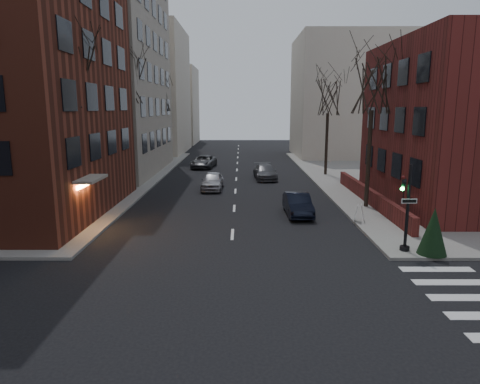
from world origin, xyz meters
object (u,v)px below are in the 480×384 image
at_px(tree_left_a, 70,73).
at_px(streetlamp_near, 125,140).
at_px(sandwich_board, 359,213).
at_px(tree_left_c, 160,95).
at_px(tree_right_a, 373,85).
at_px(parked_sedan, 298,204).
at_px(evergreen_shrub, 433,231).
at_px(traffic_signal, 406,213).
at_px(tree_right_b, 328,97).
at_px(car_lane_silver, 212,181).
at_px(car_lane_far, 204,162).
at_px(car_lane_gray, 265,172).
at_px(tree_left_b, 127,79).
at_px(streetlamp_far, 169,128).

distance_m(tree_left_a, streetlamp_near, 9.07).
bearing_deg(streetlamp_near, sandwich_board, -26.78).
bearing_deg(tree_left_c, tree_right_a, -51.34).
distance_m(streetlamp_near, sandwich_board, 17.73).
distance_m(streetlamp_near, parked_sedan, 13.98).
bearing_deg(evergreen_shrub, tree_left_a, 162.85).
distance_m(traffic_signal, evergreen_shrub, 1.38).
bearing_deg(tree_left_a, traffic_signal, -16.65).
bearing_deg(tree_right_b, tree_left_a, -134.36).
height_order(traffic_signal, sandwich_board, traffic_signal).
relative_size(tree_right_a, tree_right_b, 1.06).
height_order(tree_left_c, streetlamp_near, tree_left_c).
height_order(tree_left_a, streetlamp_near, tree_left_a).
distance_m(tree_right_b, streetlamp_near, 20.01).
distance_m(car_lane_silver, evergreen_shrub, 19.57).
relative_size(tree_left_c, evergreen_shrub, 4.57).
relative_size(parked_sedan, car_lane_far, 0.84).
bearing_deg(tree_left_c, evergreen_shrub, -60.50).
distance_m(tree_left_c, car_lane_gray, 16.96).
bearing_deg(streetlamp_near, car_lane_gray, 36.05).
bearing_deg(streetlamp_near, tree_left_c, 91.91).
relative_size(car_lane_far, evergreen_shrub, 2.33).
distance_m(parked_sedan, evergreen_shrub, 9.19).
distance_m(parked_sedan, car_lane_gray, 13.83).
bearing_deg(traffic_signal, evergreen_shrub, -24.45).
relative_size(tree_left_a, tree_left_c, 1.06).
distance_m(tree_left_b, car_lane_silver, 10.79).
distance_m(sandwich_board, evergreen_shrub, 5.96).
relative_size(tree_left_c, tree_right_a, 1.00).
xyz_separation_m(car_lane_silver, car_lane_far, (-1.85, 13.04, -0.03)).
distance_m(car_lane_gray, evergreen_shrub, 22.36).
bearing_deg(sandwich_board, parked_sedan, 165.09).
distance_m(streetlamp_far, car_lane_silver, 18.72).
relative_size(tree_left_b, car_lane_far, 2.18).
relative_size(tree_left_a, tree_right_a, 1.06).
distance_m(tree_left_a, parked_sedan, 15.14).
xyz_separation_m(tree_left_c, streetlamp_near, (0.60, -18.00, -3.79)).
distance_m(tree_right_b, car_lane_gray, 9.43).
bearing_deg(tree_left_b, tree_right_a, -24.44).
height_order(streetlamp_far, car_lane_far, streetlamp_far).
relative_size(traffic_signal, tree_left_c, 0.41).
bearing_deg(streetlamp_far, tree_right_a, -54.69).
height_order(parked_sedan, car_lane_gray, car_lane_gray).
xyz_separation_m(traffic_signal, tree_right_b, (0.86, 23.01, 5.68)).
bearing_deg(streetlamp_far, tree_left_b, -92.15).
xyz_separation_m(streetlamp_near, car_lane_gray, (10.91, 7.94, -3.55)).
bearing_deg(tree_left_b, traffic_signal, -45.46).
distance_m(parked_sedan, car_lane_far, 22.94).
height_order(streetlamp_near, car_lane_silver, streetlamp_near).
relative_size(streetlamp_near, car_lane_silver, 1.50).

